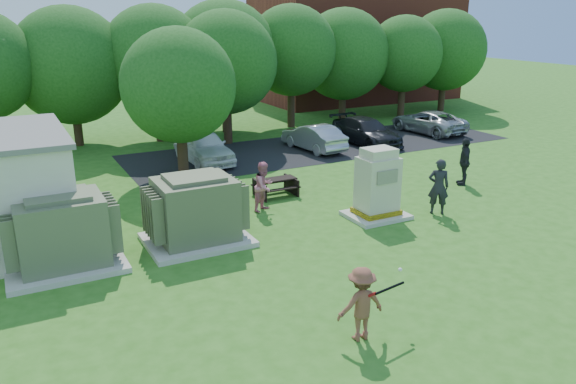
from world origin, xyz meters
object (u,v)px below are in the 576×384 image
transformer_right (196,212)px  person_walking_right (464,162)px  generator_cabinet (377,188)px  picnic_table (276,185)px  person_by_generator (438,187)px  car_silver_b (428,122)px  car_white (203,146)px  car_dark (366,131)px  batter (361,304)px  car_silver_a (314,137)px  transformer_left (62,233)px  person_at_picnic (264,186)px

transformer_right → person_walking_right: (11.32, 0.76, -0.03)m
generator_cabinet → person_walking_right: (5.30, 1.47, -0.10)m
picnic_table → generator_cabinet: bearing=-61.8°
person_by_generator → person_walking_right: person_by_generator is taller
generator_cabinet → person_by_generator: 2.15m
generator_cabinet → car_silver_b: 14.73m
transformer_right → car_white: (3.35, 8.88, -0.22)m
car_white → car_dark: size_ratio=0.95×
batter → picnic_table: bearing=-101.8°
car_silver_a → generator_cabinet: bearing=66.8°
car_dark → transformer_left: bearing=-153.9°
generator_cabinet → car_dark: (6.04, 9.17, -0.37)m
person_walking_right → transformer_left: bearing=-49.8°
transformer_left → generator_cabinet: bearing=-4.2°
generator_cabinet → person_walking_right: bearing=15.5°
picnic_table → car_white: (-0.72, 5.96, 0.34)m
transformer_right → person_walking_right: size_ratio=1.60×
transformer_left → car_silver_a: (12.70, 8.62, -0.32)m
car_silver_a → car_dark: (3.06, -0.15, 0.02)m
car_silver_a → car_white: bearing=-8.2°
batter → transformer_right: bearing=-74.1°
picnic_table → car_silver_b: size_ratio=0.34×
person_walking_right → car_silver_a: size_ratio=0.48×
person_walking_right → car_silver_a: (-2.32, 7.85, -0.29)m
transformer_left → person_walking_right: transformer_left is taller
batter → person_at_picnic: bearing=-97.1°
person_at_picnic → car_white: (0.36, 7.24, -0.12)m
car_silver_a → car_dark: car_dark is taller
generator_cabinet → picnic_table: size_ratio=1.53×
transformer_left → car_silver_a: 15.35m
transformer_left → car_silver_a: size_ratio=0.76×
transformer_right → person_by_generator: transformer_right is taller
car_dark → generator_cabinet: bearing=-125.5°
person_by_generator → car_dark: (3.99, 9.84, -0.29)m
generator_cabinet → person_by_generator: (2.04, -0.67, -0.08)m
picnic_table → person_walking_right: size_ratio=0.82×
person_walking_right → car_silver_b: size_ratio=0.41×
transformer_right → batter: (1.34, -6.56, -0.16)m
generator_cabinet → picnic_table: 4.17m
batter → car_silver_a: batter is taller
transformer_left → batter: 8.27m
generator_cabinet → car_white: 9.96m
batter → car_dark: (10.72, 15.02, -0.14)m
person_walking_right → car_dark: person_walking_right is taller
car_silver_b → transformer_right: bearing=23.8°
picnic_table → car_dark: (7.99, 5.54, 0.26)m
generator_cabinet → person_walking_right: 5.50m
car_white → car_dark: (8.71, -0.42, -0.08)m
batter → car_silver_a: size_ratio=0.41×
car_silver_b → person_walking_right: bearing=51.9°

